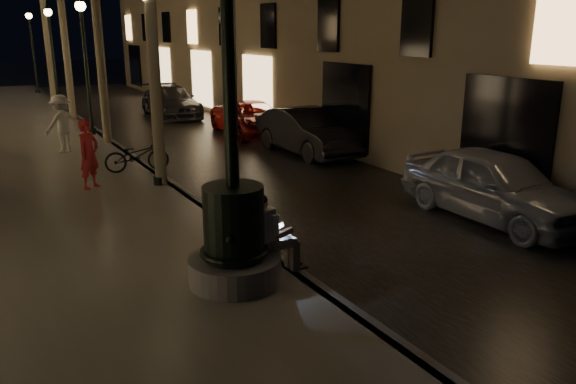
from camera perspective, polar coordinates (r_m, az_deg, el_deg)
ground at (r=20.93m, az=-17.83°, el=4.74°), size 120.00×120.00×0.00m
cobble_lane at (r=21.72m, az=-10.07°, el=5.69°), size 6.00×45.00×0.02m
curb_strip at (r=20.91m, az=-17.85°, el=5.01°), size 0.25×45.00×0.20m
fountain_lamppost at (r=8.25m, az=-5.55°, el=-2.66°), size 1.40×1.40×5.21m
seated_man_laptop at (r=8.61m, az=-1.77°, el=-4.00°), size 0.94×0.32×1.31m
lamp_curb_a at (r=13.71m, az=-13.72°, el=13.09°), size 0.36×0.36×4.81m
lamp_curb_b at (r=21.50m, az=-19.98°, el=13.55°), size 0.36×0.36×4.81m
lamp_curb_c at (r=29.40m, az=-22.90°, el=13.71°), size 0.36×0.36×4.81m
lamp_curb_d at (r=37.35m, az=-24.58°, el=13.78°), size 0.36×0.36×4.81m
car_front at (r=12.49m, az=20.30°, el=0.67°), size 1.81×4.38×1.49m
car_second at (r=18.10m, az=1.90°, el=6.16°), size 1.59×4.42×1.45m
car_third at (r=21.52m, az=-3.65°, el=7.48°), size 2.43×4.68×1.26m
car_rear at (r=26.60m, az=-11.82°, el=8.98°), size 2.28×4.94×1.40m
pedestrian_red at (r=14.13m, az=-19.57°, el=3.66°), size 0.72×0.69×1.66m
pedestrian_white at (r=18.69m, az=-21.99°, el=6.45°), size 1.32×1.09×1.77m
bicycle at (r=15.53m, az=-15.11°, el=3.62°), size 1.75×0.87×0.88m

